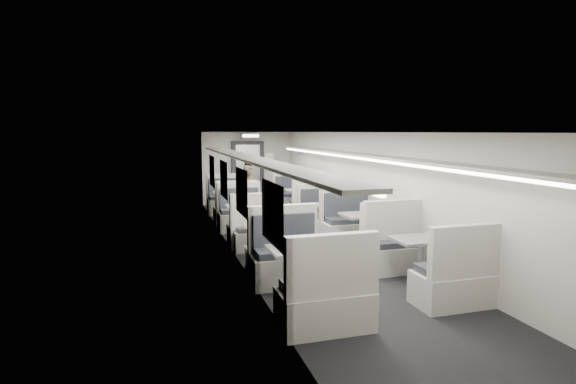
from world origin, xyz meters
TOP-DOWN VIEW (x-y plane):
  - room at (0.00, 0.00)m, footprint 3.24×12.24m
  - booth_left_a at (-1.00, 3.41)m, footprint 1.09×2.20m
  - booth_left_b at (-1.00, 1.08)m, footprint 1.08×2.18m
  - booth_left_c at (-1.00, -0.69)m, footprint 0.96×1.94m
  - booth_left_d at (-1.00, -3.03)m, footprint 1.15×2.33m
  - booth_right_a at (1.00, 3.29)m, footprint 1.10×2.24m
  - booth_right_b at (1.00, 1.05)m, footprint 1.00×2.02m
  - booth_right_c at (1.00, -0.92)m, footprint 1.15×2.32m
  - booth_right_d at (1.00, -2.87)m, footprint 1.10×2.22m
  - passenger at (-0.62, 2.67)m, footprint 0.66×0.57m
  - window_a at (-1.49, 3.40)m, footprint 0.02×1.18m
  - window_b at (-1.49, 1.20)m, footprint 0.02×1.18m
  - window_c at (-1.49, -1.00)m, footprint 0.02×1.18m
  - window_d at (-1.49, -3.20)m, footprint 0.02×1.18m
  - luggage_rack_left at (-1.24, -0.30)m, footprint 0.46×10.40m
  - luggage_rack_right at (1.24, -0.30)m, footprint 0.46×10.40m
  - vestibule_door at (0.00, 5.93)m, footprint 1.10×0.13m
  - exit_sign at (0.00, 5.44)m, footprint 0.62×0.12m
  - wall_notice at (0.75, 5.92)m, footprint 0.32×0.02m

SIDE VIEW (x-z plane):
  - booth_left_c at x=-1.00m, z-range -0.17..0.87m
  - booth_right_b at x=1.00m, z-range -0.18..0.90m
  - booth_left_b at x=-1.00m, z-range -0.19..0.97m
  - booth_left_a at x=-1.00m, z-range -0.20..0.98m
  - booth_right_d at x=1.00m, z-range -0.20..0.99m
  - booth_right_a at x=1.00m, z-range -0.20..1.00m
  - booth_right_c at x=1.00m, z-range -0.21..1.04m
  - booth_left_d at x=-1.00m, z-range -0.21..1.04m
  - passenger at x=-0.62m, z-range 0.00..1.54m
  - vestibule_door at x=0.00m, z-range -0.01..2.09m
  - room at x=0.00m, z-range -0.12..2.52m
  - window_a at x=-1.49m, z-range 0.93..1.77m
  - window_b at x=-1.49m, z-range 0.93..1.77m
  - window_c at x=-1.49m, z-range 0.93..1.77m
  - window_d at x=-1.49m, z-range 0.93..1.77m
  - wall_notice at x=0.75m, z-range 1.30..1.70m
  - luggage_rack_left at x=-1.24m, z-range 1.87..1.96m
  - luggage_rack_right at x=1.24m, z-range 1.87..1.96m
  - exit_sign at x=0.00m, z-range 2.20..2.36m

